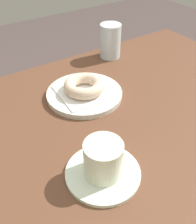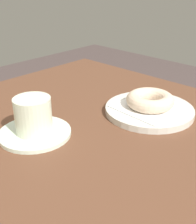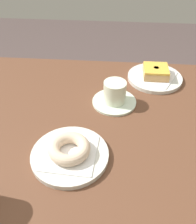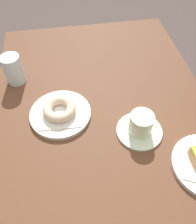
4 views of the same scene
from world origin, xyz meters
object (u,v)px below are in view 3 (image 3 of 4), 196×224
(donut_sugar_ring, at_px, (69,148))
(plate_glazed_square, at_px, (155,78))
(coffee_cup, at_px, (115,95))
(plate_sugar_ring, at_px, (70,155))
(donut_glazed_square, at_px, (156,72))

(donut_sugar_ring, relative_size, plate_glazed_square, 0.54)
(coffee_cup, bearing_deg, plate_glazed_square, 47.12)
(plate_sugar_ring, bearing_deg, donut_sugar_ring, 90.00)
(plate_sugar_ring, xyz_separation_m, donut_glazed_square, (0.27, 0.42, 0.03))
(plate_glazed_square, bearing_deg, coffee_cup, -132.88)
(plate_sugar_ring, relative_size, donut_sugar_ring, 1.87)
(donut_glazed_square, bearing_deg, plate_sugar_ring, -122.44)
(plate_glazed_square, relative_size, donut_glazed_square, 2.25)
(donut_sugar_ring, distance_m, plate_glazed_square, 0.50)
(donut_sugar_ring, height_order, coffee_cup, coffee_cup)
(plate_sugar_ring, relative_size, donut_glazed_square, 2.25)
(donut_glazed_square, relative_size, coffee_cup, 0.62)
(coffee_cup, bearing_deg, plate_sugar_ring, -113.96)
(donut_sugar_ring, height_order, donut_glazed_square, donut_glazed_square)
(plate_sugar_ring, height_order, donut_sugar_ring, donut_sugar_ring)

